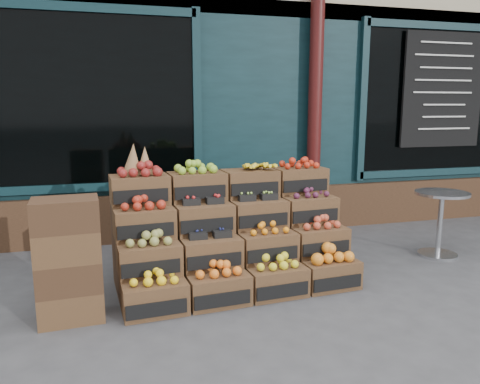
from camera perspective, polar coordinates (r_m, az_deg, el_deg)
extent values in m
plane|color=#404042|center=(4.30, 5.21, -12.75)|extent=(60.00, 60.00, 0.00)
cube|color=black|center=(9.02, -6.71, 15.00)|extent=(12.00, 6.00, 4.80)
cube|color=black|center=(6.11, -2.13, 8.71)|extent=(12.00, 0.12, 3.00)
cube|color=#3D2718|center=(6.20, -1.91, -2.47)|extent=(12.00, 0.18, 0.60)
cube|color=black|center=(5.87, -17.63, 10.59)|extent=(2.40, 0.06, 2.00)
cube|color=black|center=(7.47, 23.03, 10.16)|extent=(2.40, 0.06, 2.00)
cylinder|color=#3D0F0E|center=(6.31, 9.11, 9.56)|extent=(0.18, 0.18, 3.20)
cube|color=black|center=(7.41, 23.50, 11.29)|extent=(1.30, 0.04, 1.60)
cube|color=#513620|center=(4.04, -10.39, -12.45)|extent=(0.55, 0.40, 0.26)
cube|color=black|center=(3.88, -9.90, -13.90)|extent=(0.49, 0.05, 0.12)
cube|color=yellow|center=(3.98, -10.48, -10.14)|extent=(0.44, 0.31, 0.08)
cube|color=#513620|center=(4.15, -2.76, -11.63)|extent=(0.55, 0.40, 0.26)
cube|color=black|center=(3.99, -1.92, -12.99)|extent=(0.49, 0.05, 0.12)
cube|color=orange|center=(4.09, -2.78, -9.31)|extent=(0.44, 0.31, 0.09)
cube|color=#513620|center=(4.33, 4.32, -10.69)|extent=(0.55, 0.40, 0.26)
cube|color=black|center=(4.18, 5.42, -11.93)|extent=(0.49, 0.05, 0.12)
cube|color=yellow|center=(4.27, 4.35, -8.48)|extent=(0.44, 0.31, 0.09)
cube|color=#513620|center=(4.57, 10.71, -9.70)|extent=(0.55, 0.40, 0.26)
cube|color=black|center=(4.42, 11.99, -10.81)|extent=(0.49, 0.05, 0.12)
cube|color=orange|center=(4.51, 10.79, -7.39)|extent=(0.44, 0.31, 0.12)
cube|color=#513620|center=(4.16, -11.02, -7.93)|extent=(0.55, 0.40, 0.26)
cube|color=black|center=(3.98, -10.58, -9.15)|extent=(0.49, 0.05, 0.12)
cube|color=olive|center=(4.10, -11.11, -5.59)|extent=(0.44, 0.31, 0.09)
cube|color=#513620|center=(4.27, -3.67, -7.26)|extent=(0.55, 0.40, 0.26)
cube|color=black|center=(4.10, -2.91, -8.41)|extent=(0.49, 0.05, 0.12)
cube|color=#181C4B|center=(4.22, -3.69, -5.36)|extent=(0.44, 0.31, 0.03)
cube|color=#513620|center=(4.44, 3.19, -6.54)|extent=(0.55, 0.40, 0.26)
cube|color=black|center=(4.28, 4.21, -7.59)|extent=(0.49, 0.05, 0.12)
cube|color=orange|center=(4.39, 3.22, -4.45)|extent=(0.44, 0.31, 0.07)
cube|color=#513620|center=(4.67, 9.44, -5.79)|extent=(0.55, 0.40, 0.26)
cube|color=black|center=(4.52, 10.63, -6.75)|extent=(0.49, 0.05, 0.12)
cube|color=#C3462C|center=(4.62, 9.51, -3.72)|extent=(0.44, 0.31, 0.08)
cube|color=#513620|center=(4.30, -11.60, -3.67)|extent=(0.55, 0.40, 0.26)
cube|color=black|center=(4.12, -11.20, -4.67)|extent=(0.49, 0.05, 0.12)
cube|color=maroon|center=(4.26, -11.69, -1.37)|extent=(0.44, 0.31, 0.09)
cube|color=#513620|center=(4.40, -4.51, -3.14)|extent=(0.55, 0.40, 0.26)
cube|color=black|center=(4.22, -3.82, -4.08)|extent=(0.49, 0.05, 0.12)
cube|color=red|center=(4.37, -4.54, -1.23)|extent=(0.44, 0.31, 0.04)
cube|color=#513620|center=(4.57, 2.14, -2.60)|extent=(0.55, 0.40, 0.26)
cube|color=black|center=(4.40, 3.08, -3.48)|extent=(0.49, 0.05, 0.12)
cube|color=#8EB445|center=(4.54, 2.16, -0.79)|extent=(0.44, 0.31, 0.03)
cube|color=#513620|center=(4.79, 8.25, -2.07)|extent=(0.55, 0.40, 0.26)
cube|color=black|center=(4.63, 9.36, -2.88)|extent=(0.49, 0.05, 0.12)
cube|color=#4C1C35|center=(4.76, 8.30, -0.12)|extent=(0.44, 0.31, 0.07)
cube|color=#513620|center=(4.46, -12.14, 0.30)|extent=(0.55, 0.40, 0.26)
cube|color=black|center=(4.27, -11.78, -0.49)|extent=(0.49, 0.05, 0.12)
cube|color=maroon|center=(4.43, -12.23, 2.62)|extent=(0.44, 0.31, 0.10)
cube|color=#513620|center=(4.56, -5.30, 0.72)|extent=(0.55, 0.40, 0.26)
cube|color=black|center=(4.38, -4.66, -0.03)|extent=(0.49, 0.05, 0.12)
cube|color=#88B630|center=(4.53, -5.34, 2.92)|extent=(0.44, 0.31, 0.09)
cube|color=#513620|center=(4.72, 1.16, 1.11)|extent=(0.55, 0.40, 0.26)
cube|color=black|center=(4.55, 2.03, 0.40)|extent=(0.49, 0.05, 0.12)
cube|color=gold|center=(4.70, 1.17, 3.19)|extent=(0.44, 0.31, 0.08)
cube|color=#513620|center=(4.94, 7.12, 1.46)|extent=(0.55, 0.40, 0.26)
cube|color=black|center=(4.77, 8.16, 0.79)|extent=(0.49, 0.05, 0.12)
cube|color=red|center=(4.92, 7.17, 3.43)|extent=(0.44, 0.31, 0.08)
cube|color=#3D2718|center=(4.43, -0.17, -10.16)|extent=(2.19, 0.52, 0.26)
cube|color=#3D2718|center=(4.59, -1.10, -7.68)|extent=(2.19, 0.52, 0.53)
cube|color=#3D2718|center=(4.75, -1.97, -5.37)|extent=(2.19, 0.52, 0.79)
cone|color=olive|center=(4.41, -12.94, 3.90)|extent=(0.18, 0.18, 0.30)
cone|color=olive|center=(4.46, -11.52, 3.77)|extent=(0.16, 0.16, 0.26)
cube|color=#513620|center=(4.09, -19.83, -12.80)|extent=(0.52, 0.37, 0.25)
cube|color=#3D2718|center=(4.00, -20.06, -9.52)|extent=(0.52, 0.37, 0.25)
cube|color=#513620|center=(3.92, -20.29, -6.11)|extent=(0.52, 0.37, 0.25)
cube|color=#3D2718|center=(3.86, -20.53, -2.57)|extent=(0.52, 0.37, 0.25)
cylinder|color=#AEB0B5|center=(5.85, 22.91, -7.02)|extent=(0.43, 0.43, 0.03)
cylinder|color=#AEB0B5|center=(5.76, 23.16, -3.70)|extent=(0.06, 0.06, 0.71)
cylinder|color=#AEB0B5|center=(5.69, 23.43, -0.14)|extent=(0.59, 0.59, 0.03)
imported|color=#144725|center=(6.40, -14.48, 3.67)|extent=(0.74, 0.51, 1.93)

